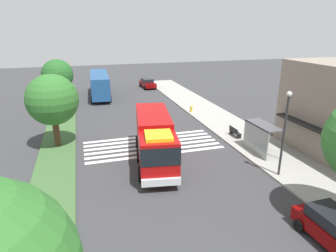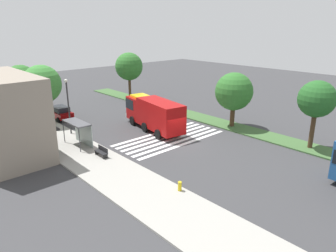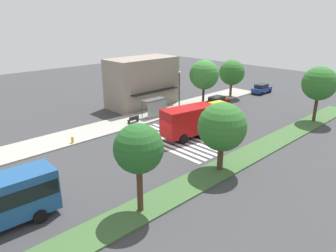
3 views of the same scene
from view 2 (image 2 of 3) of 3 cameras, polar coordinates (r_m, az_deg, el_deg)
name	(u,v)px [view 2 (image 2 of 3)]	position (r m, az deg, el deg)	size (l,w,h in m)	color
ground_plane	(182,143)	(32.62, 2.53, -3.08)	(120.00, 120.00, 0.00)	#38383A
sidewalk	(105,168)	(27.39, -11.36, -7.56)	(60.00, 4.92, 0.14)	#9E9B93
median_strip	(230,126)	(38.55, 11.25, 0.04)	(60.00, 3.00, 0.14)	#3D6033
crosswalk	(170,138)	(33.85, 0.35, -2.26)	(4.95, 12.12, 0.01)	silver
fire_truck	(153,112)	(36.27, -2.81, 2.53)	(9.83, 4.06, 3.67)	#A50C0C
parked_car_mid	(60,112)	(43.06, -19.13, 2.38)	(4.32, 2.11, 1.69)	#720505
parked_car_east	(24,96)	(55.26, -24.78, 5.03)	(4.37, 2.07, 1.77)	navy
bus_stop_shelter	(80,128)	(32.39, -15.79, -0.38)	(3.50, 1.40, 2.46)	#4C4C51
bench_near_shelter	(102,152)	(29.49, -12.02, -4.60)	(1.60, 0.50, 0.90)	black
street_lamp	(68,102)	(35.65, -17.79, 4.20)	(0.36, 0.36, 6.11)	#2D2D30
storefront_building	(1,116)	(32.33, -28.23, 1.60)	(11.04, 6.32, 7.57)	gray
sidewalk_tree_west	(42,84)	(40.68, -22.07, 7.06)	(4.64, 4.64, 7.12)	#47301E
sidewalk_tree_center	(21,81)	(47.72, -25.25, 7.44)	(4.38, 4.38, 6.45)	#513823
median_tree_far_west	(317,99)	(32.74, 25.56, 4.40)	(3.52, 3.52, 6.68)	#47301E
median_tree_west	(234,92)	(37.34, 11.96, 6.16)	(4.42, 4.42, 6.41)	#47301E
median_tree_center	(129,67)	(51.94, -7.14, 10.73)	(4.47, 4.47, 7.40)	#47301E
fire_hydrant	(180,186)	(23.23, 2.16, -10.93)	(0.28, 0.28, 0.70)	gold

